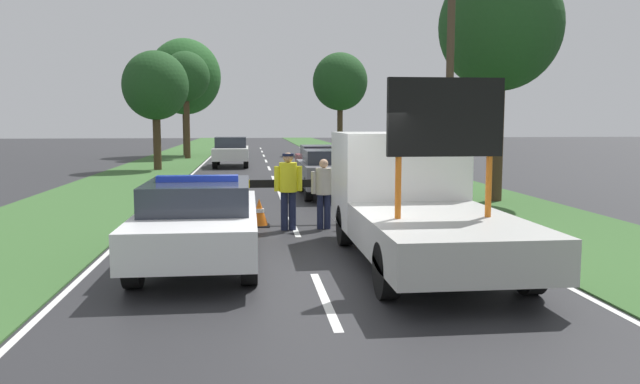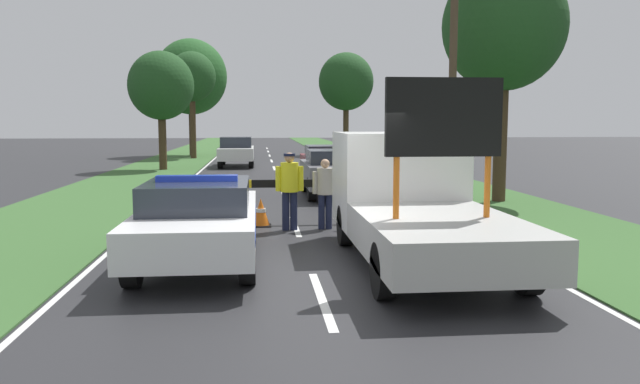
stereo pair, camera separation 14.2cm
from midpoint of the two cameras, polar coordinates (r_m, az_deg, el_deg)
name	(u,v)px [view 1 (the left image)]	position (r m, az deg, el deg)	size (l,w,h in m)	color
ground_plane	(314,273)	(9.87, -0.98, -7.46)	(160.00, 160.00, 0.00)	#28282B
lane_markings	(274,179)	(25.88, -4.42, 1.21)	(7.23, 61.51, 0.01)	silver
grass_verge_left	(147,172)	(30.02, -15.71, 1.74)	(4.16, 120.00, 0.03)	#38602D
grass_verge_right	(389,170)	(30.37, 6.21, 1.99)	(4.16, 120.00, 0.03)	#38602D
police_car	(199,219)	(10.64, -11.36, -2.44)	(1.90, 4.95, 1.49)	white
work_truck	(411,197)	(11.03, 7.98, -0.45)	(2.25, 5.85, 3.00)	white
road_barrier	(301,186)	(14.57, -2.04, 0.52)	(3.58, 0.08, 1.03)	black
police_officer	(288,184)	(13.60, -3.22, 0.72)	(0.61, 0.39, 1.70)	#191E38
pedestrian_civilian	(324,188)	(13.74, 0.05, 0.36)	(0.56, 0.35, 1.55)	#191E38
traffic_cone_near_police	(347,209)	(15.18, 2.18, -1.54)	(0.38, 0.38, 0.53)	black
traffic_cone_centre_front	(409,210)	(14.97, 7.85, -1.61)	(0.42, 0.42, 0.58)	black
traffic_cone_near_truck	(259,212)	(14.24, -5.86, -1.88)	(0.46, 0.46, 0.64)	black
queued_car_suv_grey	(331,171)	(19.89, 0.82, 1.91)	(1.93, 4.20, 1.48)	slate
queued_car_wagon_maroon	(322,161)	(26.08, 0.00, 2.88)	(1.89, 4.49, 1.38)	maroon
queued_car_van_white	(231,151)	(33.14, -8.26, 3.73)	(1.80, 4.33, 1.56)	silver
roadside_tree_near_left	(185,77)	(44.12, -12.36, 10.24)	(4.88, 4.88, 7.96)	#42301E
roadside_tree_near_right	(340,82)	(44.75, 1.76, 10.02)	(3.87, 3.87, 7.20)	#42301E
roadside_tree_mid_left	(155,86)	(31.35, -14.94, 9.34)	(3.14, 3.14, 5.74)	#42301E
roadside_tree_mid_right	(500,28)	(19.27, 15.95, 14.26)	(3.53, 3.53, 6.96)	#42301E
roadside_tree_far_left	(186,77)	(40.59, -12.27, 10.20)	(2.98, 2.98, 6.73)	#42301E
utility_pole	(450,76)	(16.69, 11.55, 10.38)	(1.20, 0.20, 6.87)	#473828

